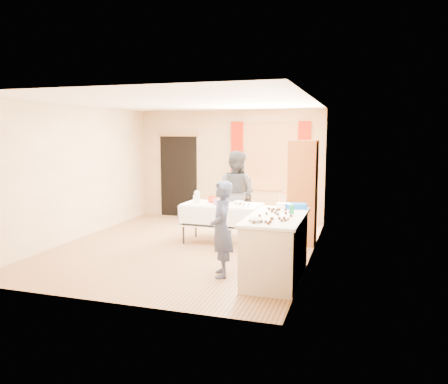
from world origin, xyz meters
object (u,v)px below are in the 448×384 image
(party_table, at_px, (222,220))
(chair, at_px, (238,215))
(woman, at_px, (236,194))
(counter, at_px, (276,247))
(girl, at_px, (222,229))
(cabinet, at_px, (303,192))

(party_table, relative_size, chair, 1.34)
(chair, relative_size, woman, 0.65)
(counter, relative_size, woman, 0.94)
(counter, bearing_deg, girl, -169.60)
(party_table, xyz_separation_m, woman, (0.10, 0.63, 0.41))
(cabinet, bearing_deg, woman, 171.93)
(party_table, distance_m, girl, 1.93)
(chair, xyz_separation_m, girl, (0.55, -2.90, 0.36))
(cabinet, distance_m, chair, 1.67)
(counter, distance_m, girl, 0.82)
(woman, bearing_deg, counter, 136.52)
(chair, xyz_separation_m, woman, (0.07, -0.44, 0.52))
(girl, bearing_deg, woman, 169.45)
(party_table, height_order, girl, girl)
(chair, height_order, girl, girl)
(chair, bearing_deg, party_table, -92.73)
(counter, distance_m, woman, 2.67)
(party_table, distance_m, chair, 1.08)
(girl, distance_m, woman, 2.52)
(counter, bearing_deg, woman, 118.14)
(cabinet, distance_m, woman, 1.36)
(cabinet, bearing_deg, chair, 156.15)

